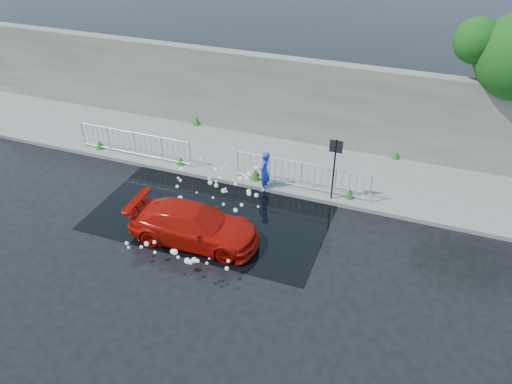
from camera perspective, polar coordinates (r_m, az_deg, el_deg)
ground at (r=16.95m, az=-7.91°, el=-3.85°), size 90.00×90.00×0.00m
pavement at (r=20.69m, az=-1.61°, el=4.16°), size 30.00×4.00×0.15m
curb at (r=19.11m, az=-3.84°, el=1.42°), size 30.00×0.25×0.16m
retaining_wall at (r=21.75m, az=0.51°, el=11.02°), size 30.00×0.60×3.50m
puddle at (r=17.47m, az=-4.96°, el=-2.35°), size 8.00×5.00×0.01m
sign_post at (r=17.25m, az=8.99°, el=3.62°), size 0.45×0.06×2.50m
railing_left at (r=20.82m, az=-13.68°, el=5.43°), size 5.05×0.05×1.10m
railing_right at (r=18.18m, az=5.22°, el=1.97°), size 5.05×0.05×1.10m
weeds at (r=20.24m, az=-2.79°, el=4.26°), size 12.17×3.93×0.44m
water_spray at (r=16.52m, az=-5.40°, el=-1.71°), size 3.67×5.54×1.11m
red_car at (r=15.95m, az=-7.10°, el=-3.74°), size 4.29×1.88×1.23m
person at (r=18.19m, az=0.98°, el=2.34°), size 0.40×0.59×1.59m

